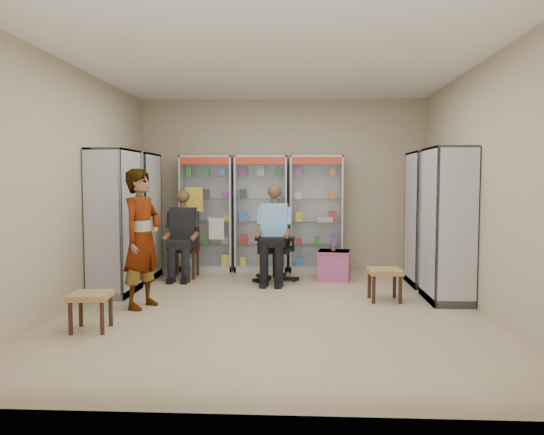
# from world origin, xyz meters

# --- Properties ---
(floor) EXTENTS (6.00, 6.00, 0.00)m
(floor) POSITION_xyz_m (0.00, 0.00, 0.00)
(floor) COLOR tan
(floor) RESTS_ON ground
(room_shell) EXTENTS (5.02, 6.02, 3.01)m
(room_shell) POSITION_xyz_m (0.00, 0.00, 1.97)
(room_shell) COLOR tan
(room_shell) RESTS_ON ground
(cabinet_back_left) EXTENTS (0.90, 0.50, 2.00)m
(cabinet_back_left) POSITION_xyz_m (-1.30, 2.73, 1.00)
(cabinet_back_left) COLOR #B3B6BB
(cabinet_back_left) RESTS_ON floor
(cabinet_back_mid) EXTENTS (0.90, 0.50, 2.00)m
(cabinet_back_mid) POSITION_xyz_m (-0.35, 2.73, 1.00)
(cabinet_back_mid) COLOR silver
(cabinet_back_mid) RESTS_ON floor
(cabinet_back_right) EXTENTS (0.90, 0.50, 2.00)m
(cabinet_back_right) POSITION_xyz_m (0.60, 2.73, 1.00)
(cabinet_back_right) COLOR #B6B9BE
(cabinet_back_right) RESTS_ON floor
(cabinet_right_far) EXTENTS (0.90, 0.50, 2.00)m
(cabinet_right_far) POSITION_xyz_m (2.23, 1.60, 1.00)
(cabinet_right_far) COLOR #A6A8AD
(cabinet_right_far) RESTS_ON floor
(cabinet_right_near) EXTENTS (0.90, 0.50, 2.00)m
(cabinet_right_near) POSITION_xyz_m (2.23, 0.50, 1.00)
(cabinet_right_near) COLOR silver
(cabinet_right_near) RESTS_ON floor
(cabinet_left_far) EXTENTS (0.90, 0.50, 2.00)m
(cabinet_left_far) POSITION_xyz_m (-2.23, 1.80, 1.00)
(cabinet_left_far) COLOR #9FA2A6
(cabinet_left_far) RESTS_ON floor
(cabinet_left_near) EXTENTS (0.90, 0.50, 2.00)m
(cabinet_left_near) POSITION_xyz_m (-2.23, 0.70, 1.00)
(cabinet_left_near) COLOR #A9ADB1
(cabinet_left_near) RESTS_ON floor
(wooden_chair) EXTENTS (0.42, 0.42, 0.94)m
(wooden_chair) POSITION_xyz_m (-1.55, 2.00, 0.47)
(wooden_chair) COLOR black
(wooden_chair) RESTS_ON floor
(seated_customer) EXTENTS (0.44, 0.60, 1.34)m
(seated_customer) POSITION_xyz_m (-1.55, 1.95, 0.67)
(seated_customer) COLOR black
(seated_customer) RESTS_ON floor
(office_chair) EXTENTS (0.65, 0.65, 1.11)m
(office_chair) POSITION_xyz_m (-0.07, 1.75, 0.56)
(office_chair) COLOR black
(office_chair) RESTS_ON floor
(seated_shopkeeper) EXTENTS (0.51, 0.68, 1.41)m
(seated_shopkeeper) POSITION_xyz_m (-0.07, 1.70, 0.71)
(seated_shopkeeper) COLOR #6CADD6
(seated_shopkeeper) RESTS_ON floor
(pink_trunk) EXTENTS (0.55, 0.53, 0.47)m
(pink_trunk) POSITION_xyz_m (0.86, 1.90, 0.23)
(pink_trunk) COLOR #BE4C85
(pink_trunk) RESTS_ON floor
(tea_glass) EXTENTS (0.07, 0.07, 0.10)m
(tea_glass) POSITION_xyz_m (0.85, 1.90, 0.52)
(tea_glass) COLOR #522807
(tea_glass) RESTS_ON pink_trunk
(woven_stool_a) EXTENTS (0.44, 0.44, 0.42)m
(woven_stool_a) POSITION_xyz_m (1.43, 0.47, 0.21)
(woven_stool_a) COLOR #9F7E43
(woven_stool_a) RESTS_ON floor
(woven_stool_b) EXTENTS (0.43, 0.43, 0.40)m
(woven_stool_b) POSITION_xyz_m (-1.87, -1.08, 0.20)
(woven_stool_b) COLOR olive
(woven_stool_b) RESTS_ON floor
(standing_man) EXTENTS (0.60, 0.73, 1.72)m
(standing_man) POSITION_xyz_m (-1.62, -0.05, 0.86)
(standing_man) COLOR gray
(standing_man) RESTS_ON floor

